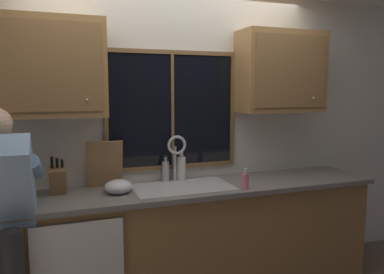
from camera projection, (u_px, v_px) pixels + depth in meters
The scene contains 19 objects.
back_wall at pixel (170, 138), 3.30m from camera, with size 5.69×0.12×2.55m, color silver.
window_glass at pixel (172, 110), 3.21m from camera, with size 1.10×0.02×0.95m, color black.
window_frame_top at pixel (172, 52), 3.14m from camera, with size 1.17×0.02×0.04m, color brown.
window_frame_bottom at pixel (173, 167), 3.26m from camera, with size 1.17×0.02×0.04m, color brown.
window_frame_left at pixel (106, 112), 3.01m from camera, with size 0.04×0.02×0.95m, color brown.
window_frame_right at pixel (232, 109), 3.39m from camera, with size 0.04×0.02×0.95m, color brown.
window_mullion_center at pixel (173, 110), 3.20m from camera, with size 0.02×0.02×0.95m, color brown.
lower_cabinet_run at pixel (183, 243), 3.08m from camera, with size 3.29×0.58×0.88m, color olive.
countertop at pixel (183, 190), 3.00m from camera, with size 3.35×0.62×0.04m, color slate.
upper_cabinet_left at pixel (50, 68), 2.69m from camera, with size 0.78×0.36×0.72m.
upper_cabinet_right at pixel (281, 72), 3.34m from camera, with size 0.78×0.36×0.72m.
sink at pixel (183, 199), 3.02m from camera, with size 0.80×0.46×0.21m.
faucet at pixel (177, 152), 3.15m from camera, with size 0.18×0.09×0.40m.
knife_block at pixel (58, 180), 2.79m from camera, with size 0.12×0.18×0.32m.
cutting_board at pixel (105, 164), 2.98m from camera, with size 0.29×0.02×0.38m, color #997047.
mixing_bowl at pixel (118, 187), 2.83m from camera, with size 0.21×0.21×0.11m, color silver.
soap_dispenser at pixel (245, 181), 2.95m from camera, with size 0.06×0.07×0.17m.
bottle_green_glass at pixel (166, 171), 3.18m from camera, with size 0.06×0.06×0.23m.
bottle_tall_clear at pixel (181, 168), 3.22m from camera, with size 0.08×0.08×0.27m.
Camera 1 is at (-0.92, -3.09, 1.70)m, focal length 34.78 mm.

